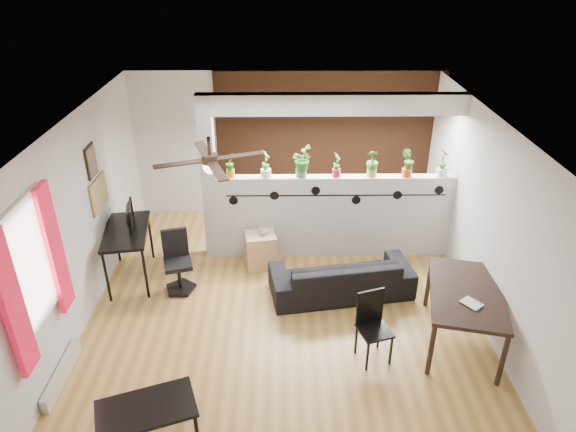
{
  "coord_description": "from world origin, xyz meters",
  "views": [
    {
      "loc": [
        -0.0,
        -5.56,
        4.42
      ],
      "look_at": [
        0.07,
        0.6,
        1.16
      ],
      "focal_mm": 32.0,
      "sensor_mm": 36.0,
      "label": 1
    }
  ],
  "objects_px": {
    "potted_plant_2": "(301,161)",
    "cup": "(263,231)",
    "coffee_table": "(146,411)",
    "potted_plant_5": "(408,162)",
    "potted_plant_3": "(337,164)",
    "computer_desk": "(127,235)",
    "potted_plant_0": "(230,165)",
    "ceiling_fan": "(210,162)",
    "potted_plant_1": "(266,163)",
    "office_chair": "(178,265)",
    "potted_plant_6": "(443,161)",
    "sofa": "(341,276)",
    "cube_shelf": "(261,250)",
    "potted_plant_4": "(372,163)",
    "dining_table": "(466,297)",
    "folding_chair": "(372,320)"
  },
  "relations": [
    {
      "from": "potted_plant_5",
      "to": "potted_plant_1",
      "type": "bearing_deg",
      "value": 180.0
    },
    {
      "from": "coffee_table",
      "to": "potted_plant_5",
      "type": "bearing_deg",
      "value": 47.62
    },
    {
      "from": "computer_desk",
      "to": "coffee_table",
      "type": "height_order",
      "value": "computer_desk"
    },
    {
      "from": "computer_desk",
      "to": "dining_table",
      "type": "height_order",
      "value": "computer_desk"
    },
    {
      "from": "potted_plant_3",
      "to": "potted_plant_5",
      "type": "xyz_separation_m",
      "value": [
        1.05,
        -0.0,
        0.02
      ]
    },
    {
      "from": "potted_plant_0",
      "to": "office_chair",
      "type": "height_order",
      "value": "potted_plant_0"
    },
    {
      "from": "sofa",
      "to": "computer_desk",
      "type": "height_order",
      "value": "computer_desk"
    },
    {
      "from": "office_chair",
      "to": "potted_plant_0",
      "type": "bearing_deg",
      "value": 52.34
    },
    {
      "from": "potted_plant_3",
      "to": "computer_desk",
      "type": "relative_size",
      "value": 0.31
    },
    {
      "from": "computer_desk",
      "to": "office_chair",
      "type": "bearing_deg",
      "value": -20.0
    },
    {
      "from": "potted_plant_0",
      "to": "ceiling_fan",
      "type": "bearing_deg",
      "value": -90.64
    },
    {
      "from": "potted_plant_0",
      "to": "sofa",
      "type": "relative_size",
      "value": 0.19
    },
    {
      "from": "ceiling_fan",
      "to": "potted_plant_5",
      "type": "height_order",
      "value": "ceiling_fan"
    },
    {
      "from": "potted_plant_1",
      "to": "potted_plant_3",
      "type": "distance_m",
      "value": 1.05
    },
    {
      "from": "potted_plant_6",
      "to": "potted_plant_0",
      "type": "bearing_deg",
      "value": -180.0
    },
    {
      "from": "potted_plant_5",
      "to": "ceiling_fan",
      "type": "bearing_deg",
      "value": -145.85
    },
    {
      "from": "potted_plant_4",
      "to": "cup",
      "type": "bearing_deg",
      "value": -168.17
    },
    {
      "from": "sofa",
      "to": "cube_shelf",
      "type": "xyz_separation_m",
      "value": [
        -1.16,
        0.72,
        0.0
      ]
    },
    {
      "from": "potted_plant_4",
      "to": "potted_plant_5",
      "type": "distance_m",
      "value": 0.53
    },
    {
      "from": "potted_plant_1",
      "to": "folding_chair",
      "type": "relative_size",
      "value": 0.48
    },
    {
      "from": "potted_plant_1",
      "to": "sofa",
      "type": "bearing_deg",
      "value": -44.79
    },
    {
      "from": "folding_chair",
      "to": "potted_plant_3",
      "type": "bearing_deg",
      "value": 95.87
    },
    {
      "from": "potted_plant_4",
      "to": "potted_plant_5",
      "type": "bearing_deg",
      "value": 0.0
    },
    {
      "from": "potted_plant_2",
      "to": "potted_plant_5",
      "type": "xyz_separation_m",
      "value": [
        1.58,
        -0.0,
        -0.02
      ]
    },
    {
      "from": "potted_plant_2",
      "to": "folding_chair",
      "type": "relative_size",
      "value": 0.51
    },
    {
      "from": "folding_chair",
      "to": "potted_plant_0",
      "type": "bearing_deg",
      "value": 128.06
    },
    {
      "from": "cup",
      "to": "computer_desk",
      "type": "bearing_deg",
      "value": -170.64
    },
    {
      "from": "potted_plant_5",
      "to": "potted_plant_0",
      "type": "bearing_deg",
      "value": 180.0
    },
    {
      "from": "potted_plant_0",
      "to": "potted_plant_4",
      "type": "xyz_separation_m",
      "value": [
        2.11,
        0.0,
        0.02
      ]
    },
    {
      "from": "potted_plant_5",
      "to": "office_chair",
      "type": "bearing_deg",
      "value": -164.43
    },
    {
      "from": "potted_plant_2",
      "to": "cup",
      "type": "relative_size",
      "value": 3.52
    },
    {
      "from": "ceiling_fan",
      "to": "potted_plant_6",
      "type": "relative_size",
      "value": 2.68
    },
    {
      "from": "cup",
      "to": "sofa",
      "type": "bearing_deg",
      "value": -32.97
    },
    {
      "from": "potted_plant_5",
      "to": "cube_shelf",
      "type": "relative_size",
      "value": 0.75
    },
    {
      "from": "potted_plant_1",
      "to": "office_chair",
      "type": "relative_size",
      "value": 0.48
    },
    {
      "from": "potted_plant_6",
      "to": "computer_desk",
      "type": "relative_size",
      "value": 0.37
    },
    {
      "from": "potted_plant_6",
      "to": "cube_shelf",
      "type": "relative_size",
      "value": 0.8
    },
    {
      "from": "ceiling_fan",
      "to": "potted_plant_1",
      "type": "bearing_deg",
      "value": 73.11
    },
    {
      "from": "potted_plant_3",
      "to": "potted_plant_6",
      "type": "height_order",
      "value": "potted_plant_6"
    },
    {
      "from": "cup",
      "to": "computer_desk",
      "type": "height_order",
      "value": "computer_desk"
    },
    {
      "from": "dining_table",
      "to": "potted_plant_5",
      "type": "bearing_deg",
      "value": 99.19
    },
    {
      "from": "ceiling_fan",
      "to": "potted_plant_1",
      "type": "xyz_separation_m",
      "value": [
        0.55,
        1.8,
        -0.74
      ]
    },
    {
      "from": "potted_plant_6",
      "to": "cup",
      "type": "xyz_separation_m",
      "value": [
        -2.68,
        -0.34,
        -0.98
      ]
    },
    {
      "from": "computer_desk",
      "to": "dining_table",
      "type": "xyz_separation_m",
      "value": [
        4.44,
        -1.44,
        -0.06
      ]
    },
    {
      "from": "potted_plant_3",
      "to": "potted_plant_5",
      "type": "height_order",
      "value": "potted_plant_5"
    },
    {
      "from": "ceiling_fan",
      "to": "dining_table",
      "type": "relative_size",
      "value": 0.77
    },
    {
      "from": "ceiling_fan",
      "to": "potted_plant_3",
      "type": "distance_m",
      "value": 2.53
    },
    {
      "from": "ceiling_fan",
      "to": "potted_plant_3",
      "type": "xyz_separation_m",
      "value": [
        1.6,
        1.8,
        -0.76
      ]
    },
    {
      "from": "potted_plant_0",
      "to": "coffee_table",
      "type": "xyz_separation_m",
      "value": [
        -0.57,
        -3.51,
        -1.15
      ]
    },
    {
      "from": "potted_plant_6",
      "to": "sofa",
      "type": "relative_size",
      "value": 0.24
    }
  ]
}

